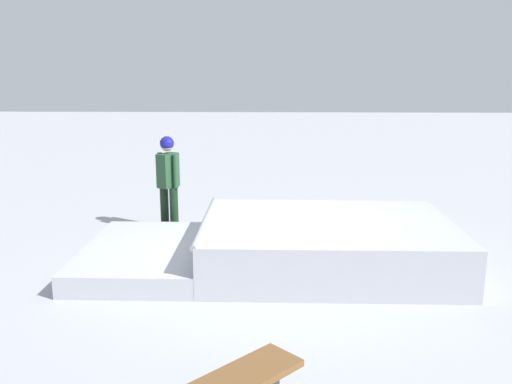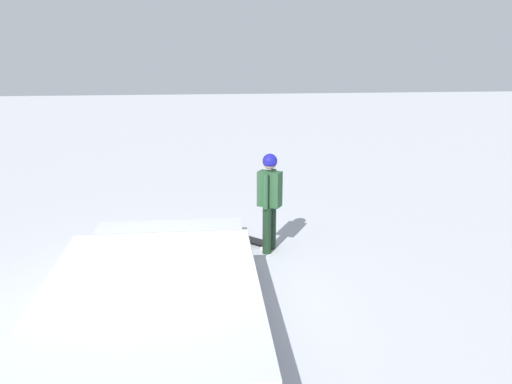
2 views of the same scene
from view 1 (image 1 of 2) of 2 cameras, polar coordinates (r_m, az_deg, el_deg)
The scene contains 4 objects.
ground_plane at distance 8.05m, azimuth 0.98°, elevation -8.04°, with size 60.00×60.00×0.00m, color #A8AAB2.
skate_ramp at distance 8.04m, azimuth 4.14°, elevation -5.71°, with size 5.40×2.61×0.74m.
skater at distance 9.72m, azimuth -9.24°, elevation 1.62°, with size 0.39×0.44×1.73m.
skateboard at distance 9.77m, azimuth -11.16°, elevation -4.03°, with size 0.69×0.72×0.09m.
Camera 1 is at (-0.09, 7.52, 2.86)m, focal length 37.98 mm.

